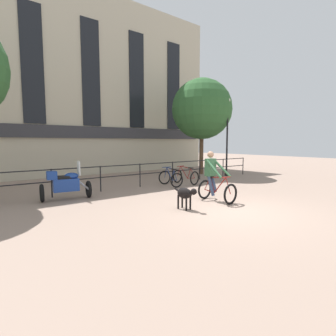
{
  "coord_description": "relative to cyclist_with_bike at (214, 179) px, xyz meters",
  "views": [
    {
      "loc": [
        -6.12,
        -4.85,
        2.02
      ],
      "look_at": [
        -0.2,
        2.86,
        1.05
      ],
      "focal_mm": 28.0,
      "sensor_mm": 36.0,
      "label": 1
    }
  ],
  "objects": [
    {
      "name": "parked_bicycle_mid_left",
      "position": [
        1.66,
        3.33,
        -0.41
      ],
      "size": [
        0.84,
        1.21,
        0.86
      ],
      "rotation": [
        0.0,
        0.0,
        3.31
      ],
      "color": "black",
      "rests_on": "ground_plane"
    },
    {
      "name": "cyclist_with_bike",
      "position": [
        0.0,
        0.0,
        0.0
      ],
      "size": [
        0.74,
        1.21,
        1.7
      ],
      "rotation": [
        0.0,
        0.0,
        0.05
      ],
      "color": "black",
      "rests_on": "ground_plane"
    },
    {
      "name": "building_facade",
      "position": [
        -0.52,
        9.78,
        4.76
      ],
      "size": [
        18.0,
        0.72,
        11.1
      ],
      "color": "#BCB299",
      "rests_on": "ground_plane"
    },
    {
      "name": "tree_canalside_right",
      "position": [
        5.08,
        5.75,
        3.28
      ],
      "size": [
        3.73,
        3.73,
        5.92
      ],
      "color": "brown",
      "rests_on": "ground_plane"
    },
    {
      "name": "parked_bicycle_near_lamp",
      "position": [
        0.72,
        3.33,
        -0.41
      ],
      "size": [
        0.77,
        1.17,
        0.86
      ],
      "rotation": [
        0.0,
        0.0,
        3.04
      ],
      "color": "black",
      "rests_on": "ground_plane"
    },
    {
      "name": "ground_plane",
      "position": [
        -0.52,
        -1.21,
        -0.76
      ],
      "size": [
        60.0,
        60.0,
        0.0
      ],
      "primitive_type": "plane",
      "color": "gray"
    },
    {
      "name": "street_lamp",
      "position": [
        5.58,
        4.13,
        1.79
      ],
      "size": [
        0.28,
        0.28,
        4.57
      ],
      "color": "black",
      "rests_on": "ground_plane"
    },
    {
      "name": "parked_motorcycle",
      "position": [
        -3.99,
        3.26,
        -0.2
      ],
      "size": [
        1.73,
        0.84,
        1.35
      ],
      "rotation": [
        0.0,
        0.0,
        1.43
      ],
      "color": "black",
      "rests_on": "ground_plane"
    },
    {
      "name": "dog",
      "position": [
        -1.54,
        -0.28,
        -0.28
      ],
      "size": [
        0.35,
        0.89,
        0.68
      ],
      "rotation": [
        0.0,
        0.0,
        0.14
      ],
      "color": "black",
      "rests_on": "ground_plane"
    },
    {
      "name": "canal_railing",
      "position": [
        -0.52,
        3.99,
        -0.05
      ],
      "size": [
        15.05,
        0.05,
        1.05
      ],
      "color": "black",
      "rests_on": "ground_plane"
    }
  ]
}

